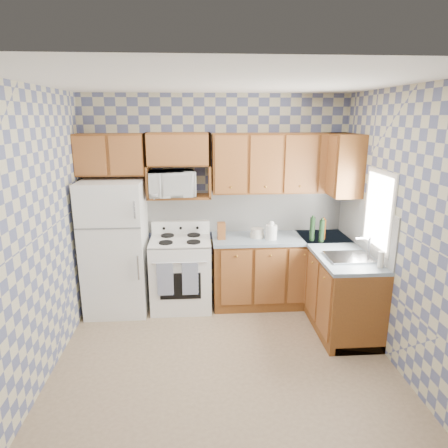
# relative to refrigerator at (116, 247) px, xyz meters

# --- Properties ---
(floor) EXTENTS (3.40, 3.40, 0.00)m
(floor) POSITION_rel_refrigerator_xyz_m (1.27, -1.25, -0.84)
(floor) COLOR #7E664D
(floor) RESTS_ON ground
(back_wall) EXTENTS (3.40, 0.02, 2.70)m
(back_wall) POSITION_rel_refrigerator_xyz_m (1.27, 0.35, 0.51)
(back_wall) COLOR slate
(back_wall) RESTS_ON ground
(right_wall) EXTENTS (0.02, 3.20, 2.70)m
(right_wall) POSITION_rel_refrigerator_xyz_m (2.97, -1.25, 0.51)
(right_wall) COLOR slate
(right_wall) RESTS_ON ground
(backsplash_back) EXTENTS (2.60, 0.02, 0.56)m
(backsplash_back) POSITION_rel_refrigerator_xyz_m (1.68, 0.34, 0.36)
(backsplash_back) COLOR white
(backsplash_back) RESTS_ON back_wall
(backsplash_right) EXTENTS (0.02, 1.60, 0.56)m
(backsplash_right) POSITION_rel_refrigerator_xyz_m (2.96, -0.45, 0.36)
(backsplash_right) COLOR white
(backsplash_right) RESTS_ON right_wall
(refrigerator) EXTENTS (0.75, 0.70, 1.68)m
(refrigerator) POSITION_rel_refrigerator_xyz_m (0.00, 0.00, 0.00)
(refrigerator) COLOR white
(refrigerator) RESTS_ON floor
(stove_body) EXTENTS (0.76, 0.65, 0.90)m
(stove_body) POSITION_rel_refrigerator_xyz_m (0.80, 0.03, -0.39)
(stove_body) COLOR white
(stove_body) RESTS_ON floor
(cooktop) EXTENTS (0.76, 0.65, 0.02)m
(cooktop) POSITION_rel_refrigerator_xyz_m (0.80, 0.03, 0.07)
(cooktop) COLOR silver
(cooktop) RESTS_ON stove_body
(backguard) EXTENTS (0.76, 0.08, 0.17)m
(backguard) POSITION_rel_refrigerator_xyz_m (0.80, 0.30, 0.16)
(backguard) COLOR white
(backguard) RESTS_ON cooktop
(dish_towel_left) EXTENTS (0.20, 0.02, 0.41)m
(dish_towel_left) POSITION_rel_refrigerator_xyz_m (0.63, -0.32, -0.32)
(dish_towel_left) COLOR navy
(dish_towel_left) RESTS_ON stove_body
(dish_towel_right) EXTENTS (0.20, 0.02, 0.41)m
(dish_towel_right) POSITION_rel_refrigerator_xyz_m (0.93, -0.32, -0.32)
(dish_towel_right) COLOR navy
(dish_towel_right) RESTS_ON stove_body
(base_cabinets_back) EXTENTS (1.75, 0.60, 0.88)m
(base_cabinets_back) POSITION_rel_refrigerator_xyz_m (2.10, 0.05, -0.40)
(base_cabinets_back) COLOR brown
(base_cabinets_back) RESTS_ON floor
(base_cabinets_right) EXTENTS (0.60, 1.60, 0.88)m
(base_cabinets_right) POSITION_rel_refrigerator_xyz_m (2.67, -0.45, -0.40)
(base_cabinets_right) COLOR brown
(base_cabinets_right) RESTS_ON floor
(countertop_back) EXTENTS (1.77, 0.63, 0.04)m
(countertop_back) POSITION_rel_refrigerator_xyz_m (2.10, 0.05, 0.06)
(countertop_back) COLOR gray
(countertop_back) RESTS_ON base_cabinets_back
(countertop_right) EXTENTS (0.63, 1.60, 0.04)m
(countertop_right) POSITION_rel_refrigerator_xyz_m (2.67, -0.45, 0.06)
(countertop_right) COLOR gray
(countertop_right) RESTS_ON base_cabinets_right
(upper_cabinets_back) EXTENTS (1.75, 0.33, 0.74)m
(upper_cabinets_back) POSITION_rel_refrigerator_xyz_m (2.10, 0.19, 1.01)
(upper_cabinets_back) COLOR brown
(upper_cabinets_back) RESTS_ON back_wall
(upper_cabinets_fridge) EXTENTS (0.82, 0.33, 0.50)m
(upper_cabinets_fridge) POSITION_rel_refrigerator_xyz_m (-0.02, 0.19, 1.13)
(upper_cabinets_fridge) COLOR brown
(upper_cabinets_fridge) RESTS_ON back_wall
(upper_cabinets_right) EXTENTS (0.33, 0.70, 0.74)m
(upper_cabinets_right) POSITION_rel_refrigerator_xyz_m (2.81, 0.00, 1.01)
(upper_cabinets_right) COLOR brown
(upper_cabinets_right) RESTS_ON right_wall
(microwave_shelf) EXTENTS (0.80, 0.33, 0.03)m
(microwave_shelf) POSITION_rel_refrigerator_xyz_m (0.80, 0.19, 0.60)
(microwave_shelf) COLOR brown
(microwave_shelf) RESTS_ON back_wall
(microwave) EXTENTS (0.62, 0.47, 0.32)m
(microwave) POSITION_rel_refrigerator_xyz_m (0.71, 0.15, 0.77)
(microwave) COLOR white
(microwave) RESTS_ON microwave_shelf
(sink) EXTENTS (0.48, 0.40, 0.03)m
(sink) POSITION_rel_refrigerator_xyz_m (2.67, -0.80, 0.09)
(sink) COLOR #B7B7BC
(sink) RESTS_ON countertop_right
(window) EXTENTS (0.02, 0.66, 0.86)m
(window) POSITION_rel_refrigerator_xyz_m (2.96, -0.80, 0.61)
(window) COLOR white
(window) RESTS_ON right_wall
(bottle_0) EXTENTS (0.06, 0.06, 0.29)m
(bottle_0) POSITION_rel_refrigerator_xyz_m (2.45, -0.14, 0.23)
(bottle_0) COLOR black
(bottle_0) RESTS_ON countertop_back
(bottle_1) EXTENTS (0.06, 0.06, 0.27)m
(bottle_1) POSITION_rel_refrigerator_xyz_m (2.55, -0.20, 0.22)
(bottle_1) COLOR black
(bottle_1) RESTS_ON countertop_back
(bottle_2) EXTENTS (0.06, 0.06, 0.26)m
(bottle_2) POSITION_rel_refrigerator_xyz_m (2.60, -0.10, 0.21)
(bottle_2) COLOR #56280B
(bottle_2) RESTS_ON countertop_back
(knife_block) EXTENTS (0.10, 0.10, 0.21)m
(knife_block) POSITION_rel_refrigerator_xyz_m (1.32, -0.00, 0.19)
(knife_block) COLOR brown
(knife_block) RESTS_ON countertop_back
(electric_kettle) EXTENTS (0.14, 0.14, 0.18)m
(electric_kettle) POSITION_rel_refrigerator_xyz_m (1.95, -0.05, 0.17)
(electric_kettle) COLOR white
(electric_kettle) RESTS_ON countertop_back
(food_containers) EXTENTS (0.18, 0.18, 0.12)m
(food_containers) POSITION_rel_refrigerator_xyz_m (1.79, 0.03, 0.14)
(food_containers) COLOR beige
(food_containers) RESTS_ON countertop_back
(soap_bottle) EXTENTS (0.06, 0.06, 0.17)m
(soap_bottle) POSITION_rel_refrigerator_xyz_m (2.89, -1.10, 0.17)
(soap_bottle) COLOR beige
(soap_bottle) RESTS_ON countertop_right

